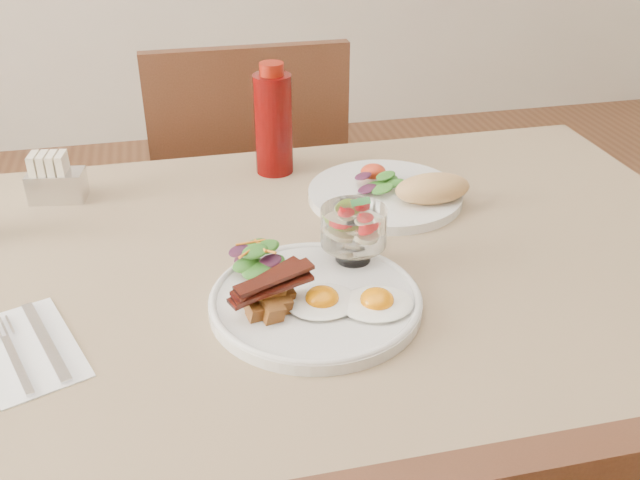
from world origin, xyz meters
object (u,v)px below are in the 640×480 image
table (304,317)px  sugar_caddy (55,181)px  chair_far (248,204)px  fruit_cup (354,227)px  main_plate (315,302)px  second_plate (396,192)px  ketchup_bottle (273,122)px  hot_sauce_bottle (276,137)px

table → sugar_caddy: sugar_caddy is taller
chair_far → fruit_cup: size_ratio=9.89×
table → main_plate: main_plate is taller
chair_far → second_plate: size_ratio=3.53×
second_plate → ketchup_bottle: (-0.18, 0.17, 0.08)m
main_plate → fruit_cup: (0.07, 0.08, 0.06)m
main_plate → fruit_cup: bearing=48.1°
chair_far → ketchup_bottle: ketchup_bottle is taller
hot_sauce_bottle → sugar_caddy: hot_sauce_bottle is taller
hot_sauce_bottle → sugar_caddy: 0.39m
table → ketchup_bottle: size_ratio=6.57×
ketchup_bottle → sugar_caddy: 0.39m
table → sugar_caddy: 0.49m
chair_far → main_plate: size_ratio=3.32×
chair_far → main_plate: bearing=-90.4°
main_plate → sugar_caddy: bearing=131.3°
fruit_cup → hot_sauce_bottle: size_ratio=0.64×
sugar_caddy → chair_far: bearing=53.5°
chair_far → hot_sauce_bottle: size_ratio=6.34×
hot_sauce_bottle → ketchup_bottle: bearing=108.4°
table → ketchup_bottle: bearing=87.1°
table → second_plate: (0.20, 0.17, 0.11)m
main_plate → ketchup_bottle: size_ratio=1.38×
table → sugar_caddy: size_ratio=13.52×
main_plate → sugar_caddy: size_ratio=2.85×
chair_far → fruit_cup: (0.07, -0.68, 0.30)m
main_plate → ketchup_bottle: ketchup_bottle is taller
table → sugar_caddy: (-0.36, 0.31, 0.12)m
main_plate → sugar_caddy: (-0.36, 0.41, 0.03)m
fruit_cup → sugar_caddy: size_ratio=0.96×
ketchup_bottle → sugar_caddy: (-0.38, -0.03, -0.06)m
ketchup_bottle → hot_sauce_bottle: 0.03m
table → main_plate: (-0.01, -0.10, 0.10)m
fruit_cup → second_plate: 0.24m
chair_far → ketchup_bottle: (0.02, -0.32, 0.32)m
ketchup_bottle → hot_sauce_bottle: (0.00, -0.01, -0.02)m
chair_far → main_plate: 0.80m
main_plate → hot_sauce_bottle: (0.03, 0.43, 0.06)m
chair_far → sugar_caddy: chair_far is taller
ketchup_bottle → table: bearing=-92.9°
second_plate → sugar_caddy: size_ratio=2.68×
sugar_caddy → second_plate: bearing=-4.5°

